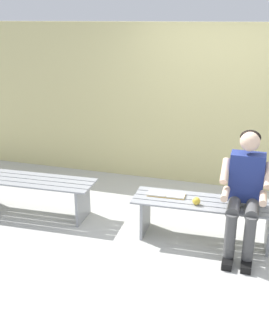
{
  "coord_description": "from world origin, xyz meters",
  "views": [
    {
      "loc": [
        -0.45,
        4.0,
        2.3
      ],
      "look_at": [
        0.75,
        0.15,
        0.81
      ],
      "focal_mm": 43.62,
      "sensor_mm": 36.0,
      "label": 1
    }
  ],
  "objects_px": {
    "bench_far": "(29,187)",
    "apple": "(196,201)",
    "bench_near": "(205,211)",
    "person_seated": "(245,189)",
    "book_open": "(166,195)"
  },
  "relations": [
    {
      "from": "bench_near",
      "to": "person_seated",
      "type": "distance_m",
      "value": 0.53
    },
    {
      "from": "apple",
      "to": "bench_far",
      "type": "bearing_deg",
      "value": -3.09
    },
    {
      "from": "apple",
      "to": "person_seated",
      "type": "bearing_deg",
      "value": -178.74
    },
    {
      "from": "bench_near",
      "to": "bench_far",
      "type": "distance_m",
      "value": 2.15
    },
    {
      "from": "person_seated",
      "to": "apple",
      "type": "bearing_deg",
      "value": 1.26
    },
    {
      "from": "bench_far",
      "to": "book_open",
      "type": "distance_m",
      "value": 1.71
    },
    {
      "from": "bench_far",
      "to": "apple",
      "type": "distance_m",
      "value": 2.07
    },
    {
      "from": "bench_near",
      "to": "apple",
      "type": "xyz_separation_m",
      "value": [
        0.09,
        0.11,
        0.15
      ]
    },
    {
      "from": "bench_near",
      "to": "person_seated",
      "type": "bearing_deg",
      "value": 165.47
    },
    {
      "from": "person_seated",
      "to": "book_open",
      "type": "distance_m",
      "value": 0.87
    },
    {
      "from": "bench_near",
      "to": "bench_far",
      "type": "bearing_deg",
      "value": 0.0
    },
    {
      "from": "bench_near",
      "to": "person_seated",
      "type": "xyz_separation_m",
      "value": [
        -0.39,
        0.1,
        0.35
      ]
    },
    {
      "from": "bench_near",
      "to": "book_open",
      "type": "bearing_deg",
      "value": -3.52
    },
    {
      "from": "bench_far",
      "to": "apple",
      "type": "height_order",
      "value": "apple"
    },
    {
      "from": "bench_near",
      "to": "book_open",
      "type": "relative_size",
      "value": 3.78
    }
  ]
}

